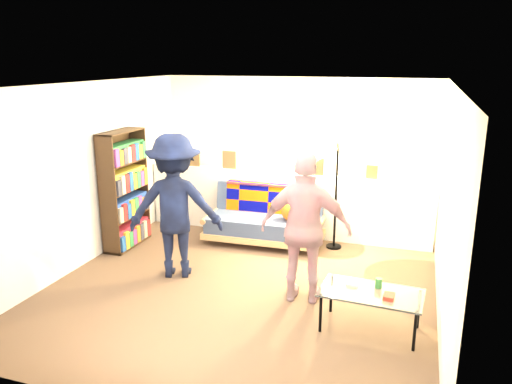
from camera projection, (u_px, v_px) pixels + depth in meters
ground at (246, 281)px, 6.22m from camera, size 5.00×5.00×0.00m
room_shell at (258, 143)px, 6.22m from camera, size 4.60×5.05×2.45m
half_wall_ledge at (284, 204)px, 7.74m from camera, size 4.45×0.15×1.00m
ledge_decor at (270, 160)px, 7.61m from camera, size 2.97×0.02×0.45m
futon_sofa at (266, 219)px, 7.47m from camera, size 1.77×0.90×0.75m
bookshelf at (125, 193)px, 7.22m from camera, size 0.28×0.85×1.70m
coffee_table at (372, 294)px, 5.01m from camera, size 1.05×0.62×0.53m
floor_lamp at (339, 171)px, 7.04m from camera, size 0.33×0.30×1.62m
person_left at (175, 206)px, 6.21m from camera, size 1.33×1.02×1.81m
person_right at (306, 229)px, 5.53m from camera, size 1.04×0.50×1.73m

